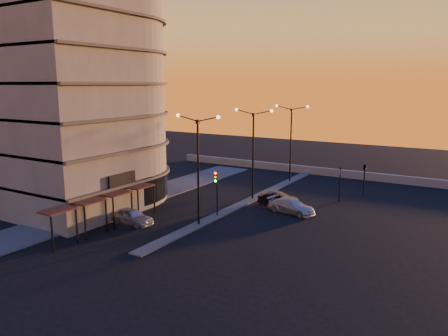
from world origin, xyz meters
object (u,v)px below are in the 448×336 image
streetlamp_mid (253,147)px  traffic_light_main (216,186)px  car_wagon (292,206)px  car_hatchback (132,216)px  car_sedan (278,199)px

streetlamp_mid → traffic_light_main: 7.62m
traffic_light_main → car_wagon: bearing=40.6°
streetlamp_mid → traffic_light_main: size_ratio=2.24×
car_wagon → car_hatchback: bearing=143.2°
streetlamp_mid → car_hatchback: streetlamp_mid is taller
car_sedan → car_wagon: 2.90m
traffic_light_main → car_hatchback: (-5.14, -5.61, -2.19)m
traffic_light_main → car_wagon: (5.42, 4.64, -2.22)m
car_hatchback → car_wagon: size_ratio=0.89×
traffic_light_main → car_hatchback: 7.92m
car_hatchback → car_sedan: size_ratio=1.04×
car_hatchback → car_sedan: (8.34, 12.13, -0.05)m
streetlamp_mid → car_wagon: bearing=-24.7°
car_hatchback → car_wagon: 14.72m
streetlamp_mid → car_hatchback: size_ratio=2.32×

